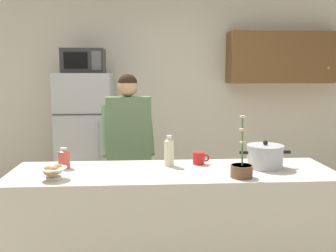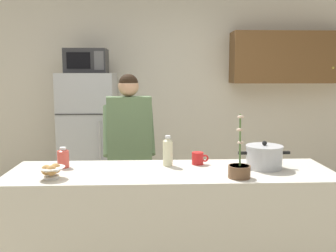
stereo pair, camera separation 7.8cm
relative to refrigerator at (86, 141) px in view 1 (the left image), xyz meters
The scene contains 11 objects.
back_wall_unit 1.33m from the refrigerator, 20.24° to the left, with size 6.00×0.48×2.60m.
kitchen_island 2.09m from the refrigerator, 64.10° to the right, with size 2.35×0.68×0.92m, color silver.
refrigerator is the anchor object (origin of this frame).
microwave 0.95m from the refrigerator, 89.93° to the right, with size 0.48×0.37×0.28m.
person_near_pot 1.16m from the refrigerator, 61.67° to the right, with size 0.52×0.45×1.62m.
cooking_pot 2.42m from the refrigerator, 48.60° to the right, with size 0.38×0.27×0.21m.
coffee_mug 2.01m from the refrigerator, 56.25° to the right, with size 0.13×0.09×0.10m.
bread_bowl 2.04m from the refrigerator, 87.59° to the right, with size 0.18×0.18×0.10m.
bottle_near_edge 1.74m from the refrigerator, 86.90° to the right, with size 0.09×0.09×0.15m.
bottle_mid_counter 1.93m from the refrigerator, 62.71° to the right, with size 0.08×0.08×0.23m.
potted_orchid 2.47m from the refrigerator, 56.78° to the right, with size 0.15×0.15×0.43m.
Camera 1 is at (-0.21, -2.65, 1.62)m, focal length 40.20 mm.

